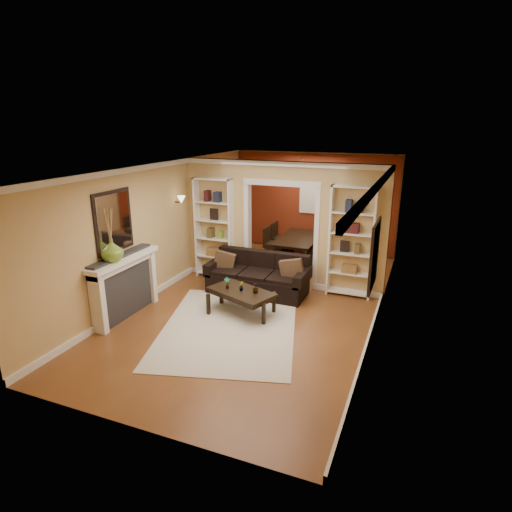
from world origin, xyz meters
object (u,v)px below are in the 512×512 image
at_px(fireplace, 126,287).
at_px(dining_table, 300,249).
at_px(bookshelf_right, 351,242).
at_px(sofa, 258,274).
at_px(bookshelf_left, 215,229).
at_px(coffee_table, 241,302).

relative_size(fireplace, dining_table, 0.94).
bearing_deg(bookshelf_right, sofa, -162.26).
height_order(sofa, bookshelf_left, bookshelf_left).
xyz_separation_m(coffee_table, fireplace, (-1.92, -0.88, 0.35)).
xyz_separation_m(bookshelf_left, fireplace, (-0.54, -2.53, -0.57)).
bearing_deg(sofa, bookshelf_left, 155.75).
xyz_separation_m(fireplace, dining_table, (2.05, 4.36, -0.26)).
relative_size(bookshelf_left, bookshelf_right, 1.00).
height_order(coffee_table, bookshelf_right, bookshelf_right).
height_order(sofa, fireplace, fireplace).
height_order(fireplace, dining_table, fireplace).
bearing_deg(bookshelf_right, coffee_table, -136.08).
bearing_deg(bookshelf_left, fireplace, -102.05).
xyz_separation_m(bookshelf_right, dining_table, (-1.59, 1.83, -0.83)).
xyz_separation_m(sofa, bookshelf_right, (1.81, 0.58, 0.73)).
bearing_deg(bookshelf_left, bookshelf_right, 0.00).
bearing_deg(sofa, dining_table, 84.82).
bearing_deg(bookshelf_right, dining_table, 131.06).
xyz_separation_m(coffee_table, bookshelf_right, (1.72, 1.65, 0.92)).
height_order(sofa, bookshelf_right, bookshelf_right).
distance_m(sofa, fireplace, 2.68).
bearing_deg(fireplace, dining_table, 64.86).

